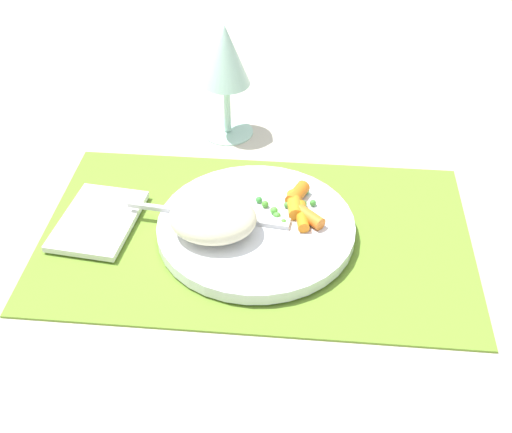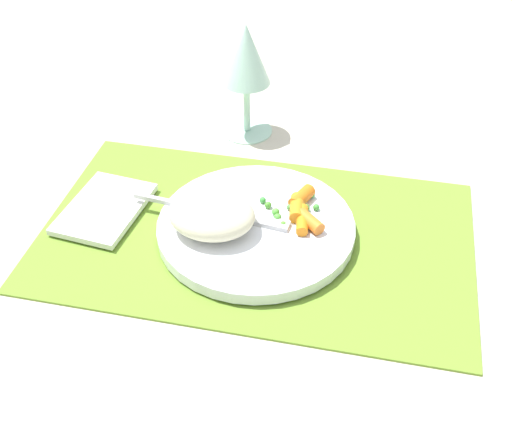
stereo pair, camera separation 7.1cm
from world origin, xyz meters
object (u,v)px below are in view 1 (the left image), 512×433
plate (256,228)px  rice_mound (213,218)px  napkin (99,219)px  fork (224,217)px  wine_glass (226,60)px  carrot_portion (300,207)px

plate → rice_mound: (-0.05, -0.02, 0.03)m
napkin → plate: bearing=-0.9°
napkin → fork: bearing=0.5°
rice_mound → fork: rice_mound is taller
plate → wine_glass: 0.26m
wine_glass → rice_mound: bearing=-86.6°
rice_mound → napkin: 0.15m
rice_mound → napkin: bearing=170.6°
wine_glass → napkin: size_ratio=1.33×
fork → wine_glass: 0.24m
carrot_portion → napkin: size_ratio=0.67×
rice_mound → fork: 0.03m
carrot_portion → wine_glass: (-0.11, 0.20, 0.09)m
plate → carrot_portion: (0.05, 0.03, 0.02)m
fork → plate: bearing=-6.4°
rice_mound → wine_glass: bearing=93.4°
carrot_portion → fork: size_ratio=0.42×
fork → wine_glass: (-0.02, 0.22, 0.09)m
carrot_portion → wine_glass: wine_glass is taller
rice_mound → carrot_portion: 0.11m
wine_glass → napkin: (-0.13, -0.23, -0.11)m
plate → carrot_portion: bearing=26.1°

